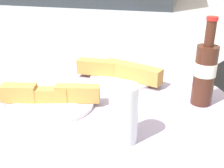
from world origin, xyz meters
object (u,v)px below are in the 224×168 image
bistro_table (109,145)px  lunch_plate_far (121,73)px  drinking_glass (124,116)px  parked_car (83,20)px  lunch_plate_near (50,99)px  cola_bottle_left (205,72)px

bistro_table → lunch_plate_far: (-0.01, 0.19, 0.17)m
bistro_table → drinking_glass: drinking_glass is taller
bistro_table → parked_car: size_ratio=0.19×
lunch_plate_far → bistro_table: bearing=-87.1°
drinking_glass → parked_car: (-0.80, 1.85, -0.16)m
drinking_glass → lunch_plate_near: size_ratio=0.49×
cola_bottle_left → lunch_plate_far: (-0.27, 0.11, -0.08)m
drinking_glass → bistro_table: bearing=116.7°
cola_bottle_left → bistro_table: bearing=-162.9°
lunch_plate_far → drinking_glass: bearing=-75.5°
lunch_plate_far → lunch_plate_near: bearing=-123.1°
cola_bottle_left → drinking_glass: 0.31m
drinking_glass → lunch_plate_far: drinking_glass is taller
bistro_table → cola_bottle_left: bearing=17.1°
drinking_glass → parked_car: size_ratio=0.03×
drinking_glass → lunch_plate_near: drinking_glass is taller
drinking_glass → lunch_plate_near: 0.28m
cola_bottle_left → parked_car: size_ratio=0.06×
lunch_plate_near → parked_car: parked_car is taller
lunch_plate_far → parked_car: 1.66m
lunch_plate_far → cola_bottle_left: bearing=-22.0°
bistro_table → lunch_plate_near: 0.24m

